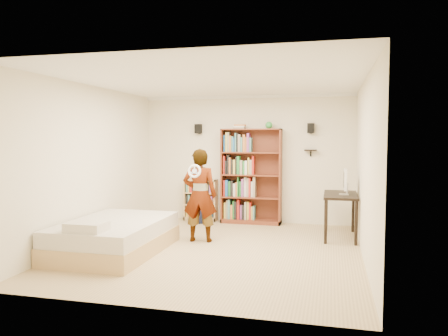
# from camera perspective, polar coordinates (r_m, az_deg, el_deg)

# --- Properties ---
(ground) EXTENTS (4.50, 5.00, 0.01)m
(ground) POSITION_cam_1_polar(r_m,az_deg,el_deg) (7.15, -0.90, -10.65)
(ground) COLOR tan
(ground) RESTS_ON ground
(room_shell) EXTENTS (4.52, 5.02, 2.71)m
(room_shell) POSITION_cam_1_polar(r_m,az_deg,el_deg) (6.92, -0.92, 3.61)
(room_shell) COLOR silver
(room_shell) RESTS_ON ground
(crown_molding) EXTENTS (4.50, 5.00, 0.06)m
(crown_molding) POSITION_cam_1_polar(r_m,az_deg,el_deg) (6.97, -0.93, 11.09)
(crown_molding) COLOR white
(crown_molding) RESTS_ON room_shell
(speaker_left) EXTENTS (0.14, 0.12, 0.20)m
(speaker_left) POSITION_cam_1_polar(r_m,az_deg,el_deg) (9.52, -3.37, 5.14)
(speaker_left) COLOR black
(speaker_left) RESTS_ON room_shell
(speaker_right) EXTENTS (0.14, 0.12, 0.20)m
(speaker_right) POSITION_cam_1_polar(r_m,az_deg,el_deg) (9.10, 11.28, 5.12)
(speaker_right) COLOR black
(speaker_right) RESTS_ON room_shell
(wall_shelf) EXTENTS (0.25, 0.16, 0.02)m
(wall_shelf) POSITION_cam_1_polar(r_m,az_deg,el_deg) (9.12, 11.24, 2.29)
(wall_shelf) COLOR black
(wall_shelf) RESTS_ON room_shell
(tall_bookshelf) EXTENTS (1.26, 0.37, 1.99)m
(tall_bookshelf) POSITION_cam_1_polar(r_m,az_deg,el_deg) (9.19, 3.57, -1.08)
(tall_bookshelf) COLOR maroon
(tall_bookshelf) RESTS_ON ground
(low_bookshelf) EXTENTS (0.72, 0.27, 0.90)m
(low_bookshelf) POSITION_cam_1_polar(r_m,az_deg,el_deg) (9.56, -3.06, -4.19)
(low_bookshelf) COLOR tan
(low_bookshelf) RESTS_ON ground
(computer_desk) EXTENTS (0.58, 1.17, 0.80)m
(computer_desk) POSITION_cam_1_polar(r_m,az_deg,el_deg) (8.20, 14.94, -6.05)
(computer_desk) COLOR black
(computer_desk) RESTS_ON ground
(imac) EXTENTS (0.17, 0.46, 0.45)m
(imac) POSITION_cam_1_polar(r_m,az_deg,el_deg) (8.01, 15.41, -1.78)
(imac) COLOR white
(imac) RESTS_ON computer_desk
(daybed) EXTENTS (1.39, 2.14, 0.63)m
(daybed) POSITION_cam_1_polar(r_m,az_deg,el_deg) (7.15, -14.08, -8.17)
(daybed) COLOR silver
(daybed) RESTS_ON ground
(person) EXTENTS (0.63, 0.45, 1.62)m
(person) POSITION_cam_1_polar(r_m,az_deg,el_deg) (7.59, -3.17, -3.57)
(person) COLOR black
(person) RESTS_ON ground
(wii_wheel) EXTENTS (0.23, 0.09, 0.23)m
(wii_wheel) POSITION_cam_1_polar(r_m,az_deg,el_deg) (7.26, -3.88, -0.41)
(wii_wheel) COLOR white
(wii_wheel) RESTS_ON person
(navy_bag) EXTENTS (0.35, 0.27, 0.41)m
(navy_bag) POSITION_cam_1_polar(r_m,az_deg,el_deg) (9.26, -3.29, -5.98)
(navy_bag) COLOR black
(navy_bag) RESTS_ON ground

